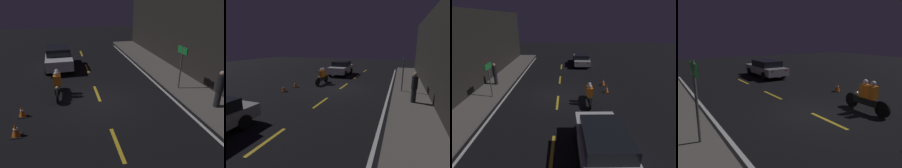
# 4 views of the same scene
# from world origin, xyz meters

# --- Properties ---
(ground_plane) EXTENTS (56.00, 56.00, 0.00)m
(ground_plane) POSITION_xyz_m (0.00, 0.00, 0.00)
(ground_plane) COLOR black
(raised_curb) EXTENTS (28.00, 2.24, 0.13)m
(raised_curb) POSITION_xyz_m (0.00, 5.06, 0.06)
(raised_curb) COLOR #605B56
(raised_curb) RESTS_ON ground
(building_front) EXTENTS (28.00, 0.30, 5.85)m
(building_front) POSITION_xyz_m (0.00, 6.32, 2.92)
(building_front) COLOR black
(building_front) RESTS_ON ground
(lane_dash_a) EXTENTS (2.00, 0.14, 0.01)m
(lane_dash_a) POSITION_xyz_m (-10.00, 0.00, 0.00)
(lane_dash_a) COLOR gold
(lane_dash_a) RESTS_ON ground
(lane_dash_b) EXTENTS (2.00, 0.14, 0.01)m
(lane_dash_b) POSITION_xyz_m (-5.50, 0.00, 0.00)
(lane_dash_b) COLOR gold
(lane_dash_b) RESTS_ON ground
(lane_dash_c) EXTENTS (2.00, 0.14, 0.01)m
(lane_dash_c) POSITION_xyz_m (-1.00, 0.00, 0.00)
(lane_dash_c) COLOR gold
(lane_dash_c) RESTS_ON ground
(lane_dash_d) EXTENTS (2.00, 0.14, 0.01)m
(lane_dash_d) POSITION_xyz_m (3.50, 0.00, 0.00)
(lane_dash_d) COLOR gold
(lane_dash_d) RESTS_ON ground
(lane_solid_kerb) EXTENTS (25.20, 0.14, 0.01)m
(lane_solid_kerb) POSITION_xyz_m (0.00, 3.69, 0.00)
(lane_solid_kerb) COLOR silver
(lane_solid_kerb) RESTS_ON ground
(sedan_white) EXTENTS (4.09, 2.02, 1.53)m
(sedan_white) POSITION_xyz_m (-6.05, -1.96, 0.82)
(sedan_white) COLOR silver
(sedan_white) RESTS_ON ground
(motorcycle) EXTENTS (2.29, 0.38, 1.40)m
(motorcycle) POSITION_xyz_m (-1.16, -2.04, 0.66)
(motorcycle) COLOR black
(motorcycle) RESTS_ON ground
(traffic_cone_near) EXTENTS (0.37, 0.37, 0.51)m
(traffic_cone_near) POSITION_xyz_m (0.69, -3.58, 0.25)
(traffic_cone_near) COLOR black
(traffic_cone_near) RESTS_ON ground
(traffic_cone_mid) EXTENTS (0.41, 0.41, 0.52)m
(traffic_cone_mid) POSITION_xyz_m (2.16, -3.60, 0.25)
(traffic_cone_mid) COLOR black
(traffic_cone_mid) RESTS_ON ground
(pedestrian) EXTENTS (0.34, 0.34, 1.75)m
(pedestrian) POSITION_xyz_m (1.96, 5.15, 1.02)
(pedestrian) COLOR black
(pedestrian) RESTS_ON raised_curb
(shop_sign) EXTENTS (0.90, 0.08, 2.40)m
(shop_sign) POSITION_xyz_m (-0.43, 4.52, 1.81)
(shop_sign) COLOR #4C4C51
(shop_sign) RESTS_ON raised_curb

